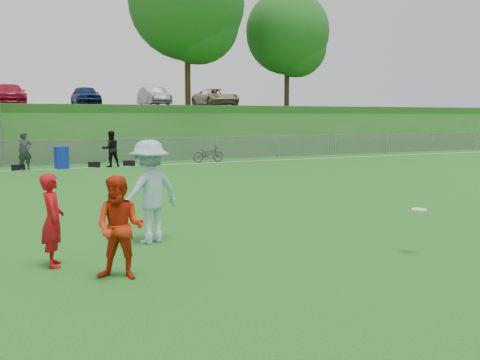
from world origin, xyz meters
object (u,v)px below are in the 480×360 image
player_blue (150,192)px  frisbee (419,210)px  bicycle (208,154)px  recycling_bin (62,158)px  player_red_left (53,220)px  player_red_center (120,228)px

player_blue → frisbee: size_ratio=7.43×
frisbee → bicycle: 19.20m
player_blue → bicycle: (7.64, 16.01, -0.54)m
player_blue → frisbee: bearing=123.8°
frisbee → bicycle: bearing=79.0°
bicycle → frisbee: bearing=167.2°
recycling_bin → player_blue: bearing=-91.2°
player_red_left → bicycle: bearing=-25.4°
player_red_left → recycling_bin: size_ratio=1.49×
recycling_bin → bicycle: bearing=1.7°
player_red_center → recycling_bin: bearing=117.1°
player_red_left → bicycle: (9.49, 16.94, -0.31)m
frisbee → recycling_bin: recycling_bin is taller
player_red_center → player_red_left: bearing=157.6°
recycling_bin → bicycle: size_ratio=0.60×
frisbee → player_red_left: bearing=161.9°
bicycle → recycling_bin: bearing=89.9°
frisbee → recycling_bin: 18.99m
player_blue → frisbee: 4.90m
player_red_center → recycling_bin: size_ratio=1.53×
player_blue → recycling_bin: player_blue is taller
player_blue → player_red_left: bearing=5.8°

